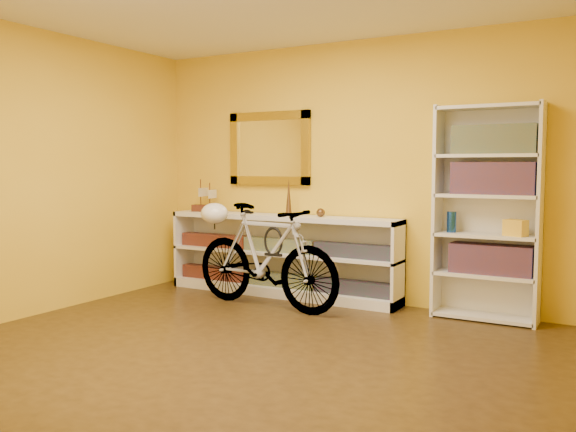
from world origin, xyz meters
The scene contains 22 objects.
floor centered at (0.00, 0.00, -0.01)m, with size 4.50×4.00×0.01m, color #31210D.
back_wall centered at (0.00, 2.00, 1.30)m, with size 4.50×0.01×2.60m, color gold.
left_wall centered at (-2.25, 0.00, 1.30)m, with size 0.01×4.00×2.60m, color gold.
gilt_mirror centered at (-0.95, 1.97, 1.55)m, with size 0.98×0.06×0.78m, color olive.
wall_socket centered at (0.90, 1.99, 0.25)m, with size 0.09×0.01×0.09m, color silver.
console_unit centered at (-0.72, 1.81, 0.42)m, with size 2.60×0.35×0.85m, color silver, non-canonical shape.
cd_row_lower centered at (-0.72, 1.79, 0.17)m, with size 2.50×0.13×0.14m, color black.
cd_row_upper centered at (-0.72, 1.79, 0.54)m, with size 2.50×0.13×0.14m, color navy.
model_ship centered at (-1.70, 1.81, 1.03)m, with size 0.31×0.11×0.36m, color #421D12, non-canonical shape.
toy_car centered at (-1.13, 1.81, 0.85)m, with size 0.00×0.00×0.00m, color black.
bronze_ornament centered at (-0.62, 1.81, 1.04)m, with size 0.07×0.07×0.39m, color #4F341B.
decorative_orb centered at (-0.25, 1.81, 0.89)m, with size 0.09×0.09×0.09m, color #4F341B.
bookcase centered at (1.36, 1.84, 0.95)m, with size 0.90×0.30×1.90m, color silver, non-canonical shape.
book_row_a centered at (1.41, 1.84, 0.55)m, with size 0.70×0.22×0.26m, color maroon.
book_row_b centered at (1.41, 1.84, 1.25)m, with size 0.70×0.22×0.28m, color maroon.
book_row_c centered at (1.41, 1.84, 1.59)m, with size 0.70×0.22×0.25m, color #1A515C.
travel_mug centered at (1.06, 1.82, 0.86)m, with size 0.08×0.08×0.19m, color #163F9B.
red_tin centered at (1.16, 1.87, 1.56)m, with size 0.14×0.14×0.18m, color maroon.
yellow_bag centered at (1.61, 1.80, 0.83)m, with size 0.18×0.12×0.14m, color yellow.
bicycle centered at (-0.57, 1.26, 0.50)m, with size 1.70×0.44×1.00m, color silver.
helmet centered at (-1.22, 1.33, 0.88)m, with size 0.28×0.27×0.21m, color white.
u_lock centered at (-0.47, 1.25, 0.65)m, with size 0.20×0.20×0.02m, color black.
Camera 1 is at (2.44, -3.61, 1.36)m, focal length 37.65 mm.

